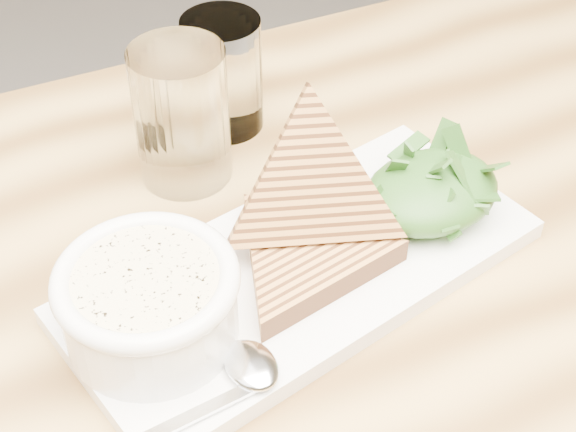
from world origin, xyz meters
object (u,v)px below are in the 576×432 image
soup_bowl (150,310)px  glass_far (223,74)px  glass_near (182,115)px  platter (302,271)px  table_top (319,337)px

soup_bowl → glass_far: size_ratio=1.11×
soup_bowl → glass_near: 0.20m
platter → glass_far: glass_far is taller
table_top → glass_near: (-0.00, 0.20, 0.08)m
platter → glass_far: 0.22m
platter → soup_bowl: bearing=-179.0°
soup_bowl → glass_near: glass_near is taller
glass_far → soup_bowl: bearing=-129.6°
table_top → platter: platter is taller
table_top → glass_far: bearing=76.5°
platter → glass_near: size_ratio=2.98×
platter → glass_far: bearing=76.9°
table_top → glass_near: size_ratio=9.64×
table_top → soup_bowl: (-0.11, 0.04, 0.06)m
soup_bowl → table_top: bearing=-19.3°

